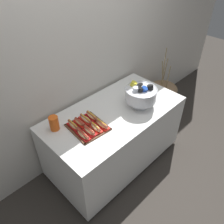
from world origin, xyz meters
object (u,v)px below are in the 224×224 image
(floor_vase, at_px, (161,99))
(hot_dog_3, at_px, (102,124))
(hot_dog_0, at_px, (83,135))
(hot_dog_2, at_px, (96,128))
(hot_dog_6, at_px, (86,119))
(hot_dog_5, at_px, (80,122))
(hot_dog_4, at_px, (73,125))
(punch_bowl, at_px, (141,94))
(cup_stack, at_px, (54,123))
(buffet_table, at_px, (114,135))
(serving_tray, at_px, (88,127))
(hot_dog_7, at_px, (92,116))
(hot_dog_1, at_px, (89,131))

(floor_vase, relative_size, hot_dog_3, 5.58)
(hot_dog_0, height_order, hot_dog_2, same)
(hot_dog_2, height_order, hot_dog_6, hot_dog_2)
(floor_vase, xyz_separation_m, hot_dog_5, (-1.63, -0.08, 0.57))
(hot_dog_3, height_order, hot_dog_4, same)
(punch_bowl, bearing_deg, floor_vase, 16.93)
(hot_dog_6, relative_size, cup_stack, 1.23)
(buffet_table, bearing_deg, serving_tray, 179.01)
(hot_dog_0, xyz_separation_m, hot_dog_6, (0.16, 0.15, -0.00))
(hot_dog_0, bearing_deg, serving_tray, 31.60)
(buffet_table, xyz_separation_m, serving_tray, (-0.37, 0.01, 0.37))
(cup_stack, bearing_deg, punch_bowl, -21.03)
(buffet_table, height_order, serving_tray, serving_tray)
(hot_dog_7, bearing_deg, hot_dog_5, 175.35)
(hot_dog_6, bearing_deg, cup_stack, 154.72)
(hot_dog_1, relative_size, hot_dog_6, 0.87)
(serving_tray, xyz_separation_m, hot_dog_7, (0.12, 0.07, 0.03))
(serving_tray, relative_size, hot_dog_0, 2.13)
(hot_dog_0, xyz_separation_m, hot_dog_2, (0.15, -0.01, -0.00))
(punch_bowl, bearing_deg, hot_dog_4, 163.76)
(hot_dog_2, bearing_deg, hot_dog_3, -4.65)
(hot_dog_3, bearing_deg, hot_dog_5, 127.62)
(serving_tray, xyz_separation_m, punch_bowl, (0.65, -0.13, 0.15))
(hot_dog_5, xyz_separation_m, cup_stack, (-0.21, 0.13, 0.04))
(hot_dog_0, xyz_separation_m, hot_dog_7, (0.24, 0.15, -0.00))
(serving_tray, distance_m, hot_dog_0, 0.14)
(hot_dog_5, bearing_deg, hot_dog_6, -4.65)
(serving_tray, distance_m, hot_dog_5, 0.09)
(serving_tray, height_order, hot_dog_0, hot_dog_0)
(hot_dog_0, distance_m, hot_dog_7, 0.28)
(serving_tray, bearing_deg, buffet_table, -0.99)
(hot_dog_3, bearing_deg, hot_dog_6, 109.79)
(punch_bowl, relative_size, cup_stack, 2.40)
(serving_tray, distance_m, hot_dog_6, 0.09)
(floor_vase, distance_m, hot_dog_3, 1.62)
(hot_dog_1, distance_m, hot_dog_6, 0.18)
(punch_bowl, bearing_deg, cup_stack, 158.97)
(serving_tray, height_order, hot_dog_6, hot_dog_6)
(buffet_table, distance_m, hot_dog_5, 0.57)
(punch_bowl, bearing_deg, serving_tray, 168.80)
(hot_dog_3, relative_size, hot_dog_5, 1.22)
(buffet_table, xyz_separation_m, cup_stack, (-0.61, 0.22, 0.44))
(floor_vase, relative_size, hot_dog_7, 6.02)
(floor_vase, relative_size, hot_dog_0, 5.76)
(hot_dog_2, relative_size, hot_dog_7, 0.98)
(hot_dog_0, bearing_deg, buffet_table, 7.75)
(hot_dog_7, bearing_deg, hot_dog_1, -136.93)
(hot_dog_4, xyz_separation_m, hot_dog_5, (0.07, -0.01, -0.00))
(hot_dog_0, bearing_deg, hot_dog_7, 31.60)
(floor_vase, xyz_separation_m, hot_dog_0, (-1.72, -0.23, 0.58))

